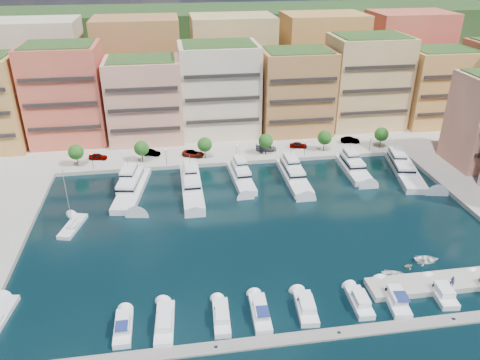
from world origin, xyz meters
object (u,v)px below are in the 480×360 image
(tree_0, at_px, (76,152))
(car_3, at_px, (266,148))
(lamppost_1, at_px, (166,154))
(cruiser_5, at_px, (306,308))
(lamppost_3, at_px, (305,145))
(cruiser_2, at_px, (165,324))
(car_1, at_px, (151,153))
(car_4, at_px, (298,145))
(yacht_6, at_px, (404,168))
(car_2, at_px, (193,153))
(car_5, at_px, (350,140))
(sailboat_2, at_px, (73,227))
(cruiser_4, at_px, (260,313))
(yacht_3, at_px, (241,175))
(car_0, at_px, (98,157))
(cruiser_1, at_px, (123,328))
(cruiser_8, at_px, (442,293))
(yacht_4, at_px, (293,175))
(yacht_5, at_px, (353,167))
(cruiser_3, at_px, (221,317))
(lamppost_2, at_px, (237,150))
(cruiser_7, at_px, (395,298))
(tree_2, at_px, (205,145))
(tender_1, at_px, (408,266))
(tender_2, at_px, (427,260))
(lamppost_4, at_px, (370,142))
(tree_1, at_px, (141,148))
(person_0, at_px, (452,281))
(yacht_2, at_px, (191,184))
(yacht_1, at_px, (132,187))
(lamppost_0, at_px, (92,158))
(tree_3, at_px, (266,141))
(tree_4, at_px, (325,138))
(tree_5, at_px, (381,134))

(tree_0, relative_size, car_3, 1.00)
(lamppost_1, relative_size, cruiser_5, 0.55)
(lamppost_3, bearing_deg, cruiser_2, -123.56)
(car_1, relative_size, car_4, 1.00)
(yacht_6, bearing_deg, car_2, 162.82)
(car_3, height_order, car_5, car_5)
(cruiser_2, xyz_separation_m, sailboat_2, (-17.94, 29.97, -0.23))
(cruiser_4, relative_size, car_1, 1.75)
(yacht_3, height_order, car_0, yacht_3)
(cruiser_1, xyz_separation_m, cruiser_8, (50.24, 0.02, -0.02))
(yacht_4, relative_size, sailboat_2, 1.46)
(car_1, bearing_deg, car_3, -72.00)
(yacht_5, bearing_deg, cruiser_3, -129.65)
(lamppost_2, bearing_deg, cruiser_7, -72.90)
(yacht_4, bearing_deg, car_4, 71.05)
(tree_2, xyz_separation_m, tender_1, (31.30, -50.31, -4.33))
(tender_2, bearing_deg, lamppost_4, -4.44)
(car_2, bearing_deg, lamppost_2, -85.18)
(yacht_3, relative_size, cruiser_5, 2.15)
(cruiser_5, relative_size, car_2, 1.32)
(lamppost_2, bearing_deg, tree_1, 174.53)
(sailboat_2, bearing_deg, cruiser_3, -48.62)
(tree_0, bearing_deg, person_0, -40.32)
(yacht_5, height_order, cruiser_4, yacht_5)
(cruiser_2, relative_size, cruiser_8, 1.24)
(yacht_3, relative_size, yacht_5, 1.06)
(yacht_2, height_order, car_2, yacht_2)
(lamppost_1, bearing_deg, yacht_4, -20.12)
(yacht_1, xyz_separation_m, cruiser_3, (15.42, -44.08, -0.54))
(tree_0, bearing_deg, yacht_6, -10.09)
(lamppost_0, relative_size, yacht_6, 0.19)
(tree_2, xyz_separation_m, cruiser_3, (-2.57, -58.08, -4.20))
(yacht_2, bearing_deg, sailboat_2, -151.22)
(cruiser_2, bearing_deg, cruiser_8, 0.03)
(yacht_6, xyz_separation_m, cruiser_8, (-14.89, -43.83, -0.66))
(tree_0, xyz_separation_m, car_4, (57.78, 3.02, -2.94))
(yacht_2, xyz_separation_m, tender_2, (39.87, -34.49, -0.76))
(tree_3, distance_m, lamppost_2, 8.37)
(car_5, bearing_deg, tree_3, 110.22)
(yacht_1, xyz_separation_m, yacht_3, (25.52, 2.03, 0.12))
(lamppost_3, distance_m, cruiser_7, 55.92)
(yacht_1, relative_size, cruiser_2, 2.32)
(sailboat_2, bearing_deg, tree_1, 65.26)
(lamppost_2, xyz_separation_m, yacht_1, (-25.98, -11.71, -2.73))
(tender_1, xyz_separation_m, car_1, (-45.18, 54.14, 1.36))
(tree_3, bearing_deg, yacht_5, -30.19)
(lamppost_0, distance_m, cruiser_1, 56.96)
(tree_4, distance_m, yacht_5, 12.76)
(yacht_3, bearing_deg, car_4, 39.41)
(tree_5, height_order, yacht_5, tree_5)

